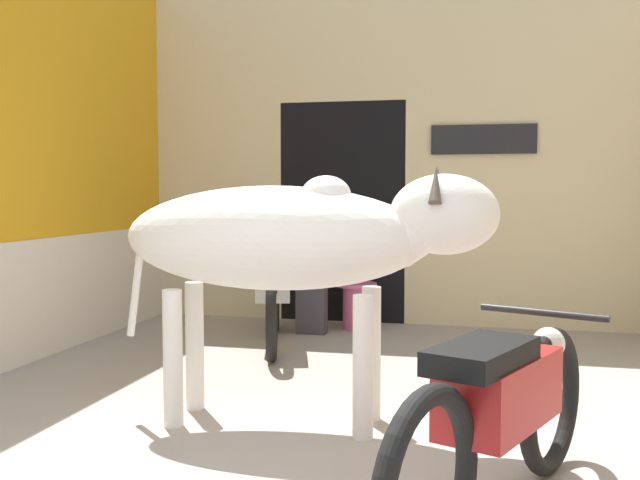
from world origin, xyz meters
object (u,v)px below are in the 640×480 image
object	(u,v)px
cow	(297,240)
plastic_stool	(357,304)
motorcycle_far	(273,291)
shopkeeper_seated	(315,265)
motorcycle_near	(500,410)

from	to	relation	value
cow	plastic_stool	bearing A→B (deg)	94.08
cow	motorcycle_far	xyz separation A→B (m)	(-0.76, 2.02, -0.59)
cow	shopkeeper_seated	size ratio (longest dim) A/B	1.81
motorcycle_near	motorcycle_far	world-z (taller)	motorcycle_far
shopkeeper_seated	plastic_stool	size ratio (longest dim) A/B	2.68
motorcycle_far	plastic_stool	world-z (taller)	motorcycle_far
motorcycle_far	plastic_stool	size ratio (longest dim) A/B	4.23
motorcycle_far	shopkeeper_seated	distance (m)	0.74
cow	motorcycle_far	bearing A→B (deg)	110.66
motorcycle_near	shopkeeper_seated	bearing A→B (deg)	114.38
cow	plastic_stool	size ratio (longest dim) A/B	4.86
cow	plastic_stool	world-z (taller)	cow
plastic_stool	shopkeeper_seated	bearing A→B (deg)	-150.86
motorcycle_near	plastic_stool	world-z (taller)	motorcycle_near
cow	motorcycle_far	world-z (taller)	cow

